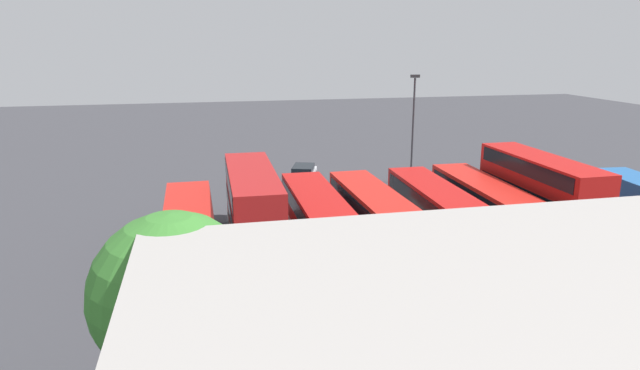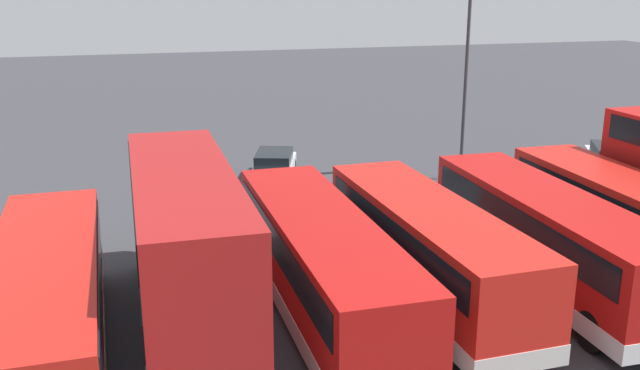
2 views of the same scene
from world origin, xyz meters
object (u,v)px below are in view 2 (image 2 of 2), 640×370
at_px(waste_bin_yellow, 46,240).
at_px(bus_single_deck_second, 635,223).
at_px(car_small_green, 610,159).
at_px(bus_single_deck_seventh, 47,304).
at_px(lamp_post_tall, 466,73).
at_px(bus_single_deck_fifth, 322,263).
at_px(bus_single_deck_third, 547,235).
at_px(bus_single_deck_fourth, 428,247).
at_px(car_hatchback_silver, 275,166).
at_px(bus_double_decker_sixth, 187,248).

bearing_deg(waste_bin_yellow, bus_single_deck_second, 159.39).
bearing_deg(car_small_green, bus_single_deck_seventh, 24.47).
xyz_separation_m(bus_single_deck_second, lamp_post_tall, (0.40, -11.45, 3.53)).
relative_size(bus_single_deck_fifth, car_small_green, 2.36).
distance_m(bus_single_deck_third, lamp_post_tall, 12.56).
relative_size(bus_single_deck_seventh, lamp_post_tall, 1.23).
bearing_deg(bus_single_deck_second, bus_single_deck_fourth, 0.69).
xyz_separation_m(car_hatchback_silver, lamp_post_tall, (-8.56, 2.57, 4.45)).
xyz_separation_m(bus_single_deck_second, bus_single_deck_seventh, (18.09, 1.01, -0.00)).
bearing_deg(car_small_green, bus_single_deck_second, 55.13).
bearing_deg(car_hatchback_silver, bus_single_deck_fourth, 96.05).
distance_m(car_small_green, lamp_post_tall, 9.00).
distance_m(bus_single_deck_third, waste_bin_yellow, 17.02).
height_order(bus_single_deck_seventh, lamp_post_tall, lamp_post_tall).
distance_m(bus_single_deck_second, bus_single_deck_fifth, 10.84).
height_order(car_small_green, lamp_post_tall, lamp_post_tall).
xyz_separation_m(bus_single_deck_third, bus_single_deck_fifth, (7.38, 0.14, 0.00)).
bearing_deg(car_hatchback_silver, bus_single_deck_fifth, 82.57).
distance_m(bus_single_deck_second, car_hatchback_silver, 16.67).
bearing_deg(lamp_post_tall, car_hatchback_silver, -16.72).
xyz_separation_m(bus_single_deck_third, bus_single_deck_seventh, (14.63, 0.80, -0.00)).
height_order(bus_single_deck_third, bus_single_deck_fifth, same).
distance_m(bus_single_deck_second, bus_single_deck_third, 3.46).
height_order(bus_single_deck_seventh, waste_bin_yellow, bus_single_deck_seventh).
xyz_separation_m(bus_double_decker_sixth, car_hatchback_silver, (-5.60, -14.27, -1.75)).
bearing_deg(waste_bin_yellow, bus_single_deck_fifth, 137.02).
xyz_separation_m(bus_single_deck_fourth, car_small_green, (-14.84, -10.67, -0.92)).
distance_m(bus_single_deck_second, waste_bin_yellow, 20.12).
bearing_deg(bus_single_deck_fourth, car_small_green, -144.29).
bearing_deg(bus_single_deck_second, lamp_post_tall, -87.98).
bearing_deg(waste_bin_yellow, car_hatchback_silver, -144.76).
xyz_separation_m(bus_single_deck_third, waste_bin_yellow, (15.34, -7.28, -1.15)).
height_order(bus_single_deck_fourth, car_small_green, bus_single_deck_fourth).
xyz_separation_m(bus_single_deck_third, bus_double_decker_sixth, (11.11, 0.04, 0.82)).
xyz_separation_m(bus_single_deck_second, car_small_green, (-7.37, -10.58, -0.92)).
xyz_separation_m(bus_single_deck_seventh, car_hatchback_silver, (-9.12, -15.03, -0.92)).
bearing_deg(bus_single_deck_seventh, bus_single_deck_fifth, -174.81).
bearing_deg(bus_single_deck_second, car_small_green, -124.87).
bearing_deg(bus_single_deck_third, waste_bin_yellow, -25.38).
xyz_separation_m(bus_single_deck_fifth, car_small_green, (-18.21, -10.93, -0.92)).
relative_size(bus_single_deck_seventh, car_hatchback_silver, 2.39).
height_order(bus_single_deck_fifth, car_hatchback_silver, bus_single_deck_fifth).
relative_size(car_hatchback_silver, lamp_post_tall, 0.51).
relative_size(bus_single_deck_seventh, car_small_green, 2.26).
distance_m(bus_double_decker_sixth, car_small_green, 24.52).
xyz_separation_m(bus_single_deck_fifth, bus_double_decker_sixth, (3.73, -0.11, 0.82)).
bearing_deg(bus_double_decker_sixth, bus_single_deck_fourth, -178.76).
bearing_deg(bus_single_deck_fifth, waste_bin_yellow, -42.98).
bearing_deg(bus_single_deck_fifth, bus_double_decker_sixth, -1.63).
height_order(bus_single_deck_seventh, car_hatchback_silver, bus_single_deck_seventh).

